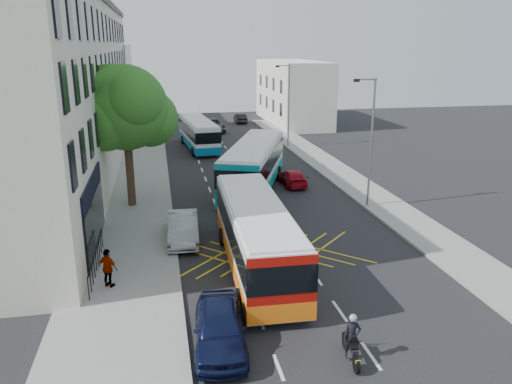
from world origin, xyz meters
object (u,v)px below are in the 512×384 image
lamp_near (370,136)px  red_hatchback (292,178)px  distant_car_grey (213,125)px  distant_car_silver (265,135)px  bus_far (198,133)px  pedestrian_far (108,268)px  bus_mid (254,165)px  parked_car_blue (220,327)px  street_tree (125,109)px  distant_car_dark (240,118)px  bus_near (256,235)px  parked_car_silver (183,228)px  motorbike (352,339)px  lamp_far (288,101)px

lamp_near → red_hatchback: 7.98m
red_hatchback → distant_car_grey: distant_car_grey is taller
lamp_near → distant_car_silver: 24.36m
bus_far → pedestrian_far: (-6.32, -29.39, -0.53)m
bus_mid → pedestrian_far: 16.57m
parked_car_blue → red_hatchback: size_ratio=1.12×
street_tree → distant_car_grey: street_tree is taller
distant_car_silver → red_hatchback: bearing=81.7°
distant_car_dark → bus_near: bearing=80.4°
parked_car_silver → lamp_near: bearing=18.9°
motorbike → distant_car_silver: 39.45m
bus_mid → distant_car_grey: (-0.12, 25.31, -1.03)m
lamp_far → pedestrian_far: bearing=-118.2°
motorbike → red_hatchback: size_ratio=0.49×
street_tree → distant_car_grey: (8.34, 27.86, -5.54)m
parked_car_silver → red_hatchback: bearing=50.6°
lamp_far → parked_car_silver: size_ratio=1.78×
distant_car_grey → lamp_far: bearing=-64.2°
bus_near → red_hatchback: bearing=69.8°
parked_car_silver → distant_car_dark: (9.78, 40.37, -0.13)m
distant_car_silver → distant_car_dark: same height
bus_far → motorbike: 36.12m
bus_near → distant_car_dark: 44.90m
street_tree → lamp_near: street_tree is taller
bus_near → lamp_far: bearing=74.1°
lamp_near → bus_near: (-8.64, -7.49, -2.96)m
parked_car_blue → distant_car_silver: parked_car_blue is taller
lamp_far → red_hatchback: (-3.23, -13.93, -4.05)m
motorbike → lamp_far: bearing=84.9°
bus_far → distant_car_grey: bearing=70.3°
lamp_far → distant_car_silver: lamp_far is taller
motorbike → distant_car_grey: motorbike is taller
street_tree → parked_car_silver: street_tree is taller
distant_car_silver → distant_car_dark: 12.94m
lamp_near → distant_car_silver: bearing=93.5°
bus_near → bus_far: size_ratio=1.07×
parked_car_silver → red_hatchback: parked_car_silver is taller
motorbike → parked_car_silver: bearing=118.7°
parked_car_blue → red_hatchback: 21.04m
parked_car_blue → motorbike: bearing=-16.1°
lamp_near → red_hatchback: (-3.23, 6.07, -4.05)m
red_hatchback → distant_car_dark: distant_car_dark is taller
parked_car_blue → parked_car_silver: (-0.70, 10.00, -0.01)m
bus_far → distant_car_silver: 8.07m
bus_mid → bus_far: bus_mid is taller
motorbike → red_hatchback: (3.73, 21.14, -0.24)m
bus_far → red_hatchback: bearing=-74.7°
distant_car_silver → pedestrian_far: (-13.75, -32.39, 0.39)m
lamp_near → distant_car_grey: size_ratio=1.49×
bus_far → parked_car_silver: 24.62m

